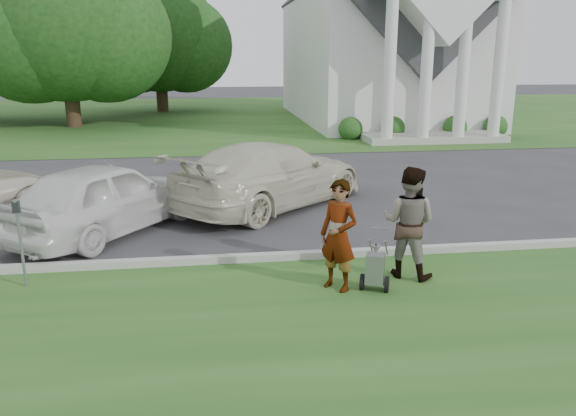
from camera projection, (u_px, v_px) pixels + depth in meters
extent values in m
plane|color=#333335|center=(261.00, 272.00, 9.91)|extent=(120.00, 120.00, 0.00)
cube|color=#21501B|center=(282.00, 361.00, 7.04)|extent=(80.00, 7.00, 0.01)
cube|color=#21501B|center=(223.00, 115.00, 35.71)|extent=(80.00, 30.00, 0.01)
cube|color=#9E9E93|center=(258.00, 258.00, 10.41)|extent=(80.00, 0.18, 0.15)
cube|color=white|center=(376.00, 59.00, 33.09)|extent=(9.00, 16.00, 7.00)
cube|color=#9E9E93|center=(431.00, 137.00, 25.18)|extent=(6.20, 2.60, 0.30)
cylinder|color=white|center=(389.00, 73.00, 23.16)|extent=(0.50, 0.50, 6.00)
cylinder|color=white|center=(426.00, 73.00, 23.37)|extent=(0.50, 0.50, 6.00)
cylinder|color=white|center=(463.00, 72.00, 23.58)|extent=(0.50, 0.50, 6.00)
cylinder|color=white|center=(499.00, 72.00, 23.79)|extent=(0.50, 0.50, 6.00)
sphere|color=#1E4C19|center=(351.00, 129.00, 25.51)|extent=(1.10, 1.10, 1.10)
sphere|color=#1E4C19|center=(393.00, 128.00, 25.77)|extent=(1.10, 1.10, 1.10)
sphere|color=#1E4C19|center=(455.00, 127.00, 26.16)|extent=(1.10, 1.10, 1.10)
sphere|color=#1E4C19|center=(495.00, 127.00, 26.42)|extent=(1.10, 1.10, 1.10)
cylinder|color=#332316|center=(72.00, 96.00, 29.47)|extent=(0.76, 0.76, 3.20)
sphere|color=#143F13|center=(64.00, 18.00, 28.44)|extent=(8.40, 8.40, 8.40)
sphere|color=#143F13|center=(105.00, 36.00, 29.19)|extent=(6.89, 6.89, 6.89)
sphere|color=#143F13|center=(29.00, 31.00, 28.10)|extent=(7.22, 7.22, 7.22)
sphere|color=#143F13|center=(6.00, 27.00, 31.16)|extent=(7.54, 7.54, 7.54)
cylinder|color=#332316|center=(162.00, 89.00, 37.66)|extent=(0.76, 0.76, 3.00)
sphere|color=#143F13|center=(158.00, 33.00, 36.72)|extent=(7.60, 7.60, 7.60)
sphere|color=#143F13|center=(186.00, 45.00, 37.43)|extent=(6.23, 6.23, 6.23)
sphere|color=#143F13|center=(135.00, 42.00, 36.38)|extent=(6.54, 6.54, 6.54)
cylinder|color=black|center=(362.00, 282.00, 9.15)|extent=(0.16, 0.27, 0.27)
cylinder|color=black|center=(387.00, 284.00, 9.05)|extent=(0.16, 0.27, 0.27)
cylinder|color=#2D2D33|center=(374.00, 283.00, 9.10)|extent=(0.43, 0.20, 0.03)
cube|color=gray|center=(375.00, 269.00, 9.04)|extent=(0.37, 0.34, 0.49)
cone|color=gray|center=(376.00, 250.00, 8.95)|extent=(0.20, 0.20, 0.14)
cylinder|color=#2D2D33|center=(376.00, 245.00, 8.93)|extent=(0.04, 0.04, 0.05)
cylinder|color=gray|center=(371.00, 247.00, 9.41)|extent=(0.28, 0.62, 0.47)
cylinder|color=gray|center=(386.00, 248.00, 9.35)|extent=(0.28, 0.62, 0.47)
cylinder|color=gray|center=(381.00, 229.00, 9.62)|extent=(0.28, 0.13, 0.03)
imported|color=#999999|center=(339.00, 236.00, 8.97)|extent=(0.77, 0.78, 1.82)
imported|color=#999999|center=(408.00, 223.00, 9.50)|extent=(1.18, 1.13, 1.92)
cylinder|color=gray|center=(22.00, 250.00, 9.11)|extent=(0.05, 0.05, 1.29)
cube|color=#2D2D33|center=(16.00, 207.00, 8.92)|extent=(0.11, 0.08, 0.19)
cylinder|color=gray|center=(15.00, 201.00, 8.89)|extent=(0.10, 0.10, 0.03)
imported|color=silver|center=(106.00, 197.00, 11.92)|extent=(4.18, 4.85, 1.57)
imported|color=beige|center=(271.00, 175.00, 14.02)|extent=(5.69, 5.53, 1.64)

